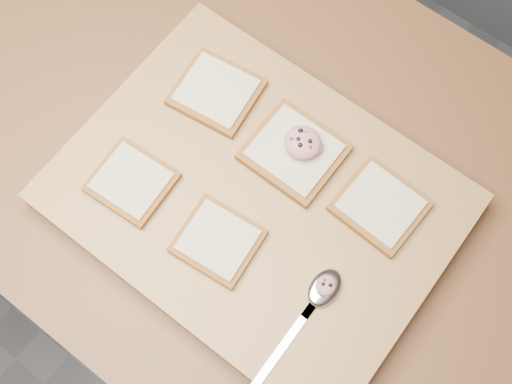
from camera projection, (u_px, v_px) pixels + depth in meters
ground at (270, 289)px, 1.84m from camera, size 4.00×4.00×0.00m
island_counter at (274, 248)px, 1.42m from camera, size 2.00×0.80×0.90m
cutting_board at (256, 200)px, 0.96m from camera, size 0.56×0.42×0.04m
bread_far_left at (216, 92)px, 0.99m from camera, size 0.13×0.13×0.02m
bread_far_center at (294, 152)px, 0.95m from camera, size 0.13×0.12×0.02m
bread_far_right at (380, 206)px, 0.92m from camera, size 0.12×0.11×0.02m
bread_near_left at (132, 182)px, 0.94m from camera, size 0.12×0.11×0.02m
bread_near_center at (218, 241)px, 0.91m from camera, size 0.12×0.11×0.02m
tuna_salad_dollop at (303, 143)px, 0.93m from camera, size 0.06×0.05×0.03m
spoon at (319, 296)px, 0.88m from camera, size 0.04×0.20×0.01m
spoon_salad at (326, 286)px, 0.87m from camera, size 0.03×0.03×0.02m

